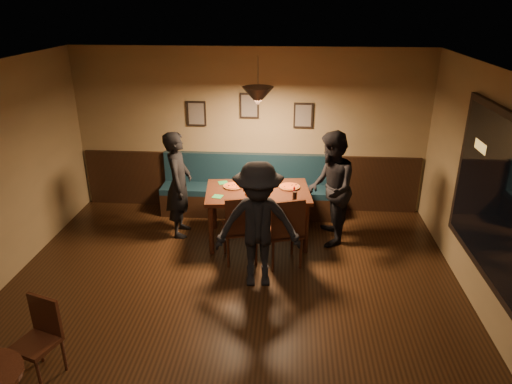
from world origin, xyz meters
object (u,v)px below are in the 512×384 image
diner_front (258,225)px  tabasco_bottle (294,190)px  booth_bench (248,187)px  diner_left (179,184)px  soda_glass (295,196)px  chair_near_left (240,227)px  chair_near_right (283,230)px  diner_right (331,189)px  dining_table (258,215)px  cafe_chair_far (35,342)px

diner_front → tabasco_bottle: diner_front is taller
booth_bench → diner_front: size_ratio=1.77×
booth_bench → diner_left: size_ratio=1.78×
soda_glass → tabasco_bottle: 0.25m
diner_front → booth_bench: bearing=92.3°
booth_bench → chair_near_left: (0.02, -1.57, 0.02)m
chair_near_left → chair_near_right: size_ratio=0.99×
diner_right → diner_front: bearing=-38.9°
diner_right → diner_front: size_ratio=1.03×
soda_glass → diner_right: bearing=34.9°
chair_near_right → soda_glass: 0.52m
chair_near_right → tabasco_bottle: chair_near_right is taller
diner_front → diner_left: bearing=128.9°
dining_table → chair_near_left: bearing=-115.2°
chair_near_right → tabasco_bottle: (0.14, 0.59, 0.37)m
dining_table → soda_glass: soda_glass is taller
chair_near_right → chair_near_left: bearing=156.6°
cafe_chair_far → diner_front: bearing=-119.4°
dining_table → chair_near_right: 0.79m
dining_table → chair_near_right: bearing=-65.1°
booth_bench → chair_near_left: bearing=-89.2°
chair_near_right → diner_front: diner_front is taller
diner_right → cafe_chair_far: 4.34m
dining_table → diner_front: bearing=-91.9°
booth_bench → soda_glass: 1.56m
dining_table → soda_glass: (0.55, -0.34, 0.48)m
chair_near_left → cafe_chair_far: chair_near_left is taller
diner_left → tabasco_bottle: bearing=-100.1°
dining_table → tabasco_bottle: 0.73m
cafe_chair_far → chair_near_left: bearing=-107.0°
chair_near_left → diner_front: 0.74m
booth_bench → chair_near_right: 1.75m
soda_glass → diner_front: bearing=-118.0°
diner_front → chair_near_right: bearing=53.2°
dining_table → soda_glass: bearing=-37.5°
diner_left → diner_right: size_ratio=0.96×
diner_front → tabasco_bottle: size_ratio=13.18×
chair_near_right → diner_front: (-0.31, -0.53, 0.32)m
chair_near_left → tabasco_bottle: size_ratio=8.09×
booth_bench → diner_right: size_ratio=1.72×
chair_near_right → diner_right: diner_right is taller
tabasco_bottle → cafe_chair_far: (-2.49, -2.96, -0.47)m
diner_right → tabasco_bottle: diner_right is taller
chair_near_right → diner_left: (-1.64, 0.80, 0.31)m
chair_near_right → cafe_chair_far: bearing=-152.5°
diner_left → soda_glass: 1.85m
chair_near_right → cafe_chair_far: chair_near_right is taller
diner_right → diner_front: diner_right is taller
dining_table → diner_front: 1.28m
chair_near_left → diner_front: bearing=-78.3°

